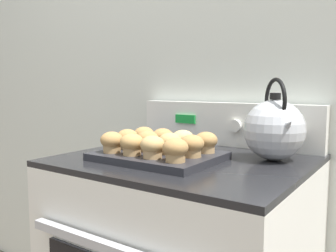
% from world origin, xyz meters
% --- Properties ---
extents(wall_back, '(8.00, 0.05, 2.40)m').
position_xyz_m(wall_back, '(0.00, 0.68, 1.20)').
color(wall_back, silver).
rests_on(wall_back, ground_plane).
extents(control_panel, '(0.72, 0.07, 0.16)m').
position_xyz_m(control_panel, '(0.00, 0.62, 0.97)').
color(control_panel, white).
rests_on(control_panel, stove_range).
extents(muffin_pan, '(0.36, 0.28, 0.02)m').
position_xyz_m(muffin_pan, '(-0.05, 0.26, 0.90)').
color(muffin_pan, '#28282D').
rests_on(muffin_pan, stove_range).
extents(muffin_r0_c0, '(0.07, 0.07, 0.06)m').
position_xyz_m(muffin_r0_c0, '(-0.17, 0.18, 0.94)').
color(muffin_r0_c0, tan).
rests_on(muffin_r0_c0, muffin_pan).
extents(muffin_r0_c1, '(0.07, 0.07, 0.06)m').
position_xyz_m(muffin_r0_c1, '(-0.09, 0.18, 0.94)').
color(muffin_r0_c1, tan).
rests_on(muffin_r0_c1, muffin_pan).
extents(muffin_r0_c2, '(0.07, 0.07, 0.06)m').
position_xyz_m(muffin_r0_c2, '(-0.01, 0.18, 0.94)').
color(muffin_r0_c2, tan).
rests_on(muffin_r0_c2, muffin_pan).
extents(muffin_r0_c3, '(0.07, 0.07, 0.06)m').
position_xyz_m(muffin_r0_c3, '(0.07, 0.17, 0.94)').
color(muffin_r0_c3, tan).
rests_on(muffin_r0_c3, muffin_pan).
extents(muffin_r1_c0, '(0.07, 0.07, 0.06)m').
position_xyz_m(muffin_r1_c0, '(-0.17, 0.25, 0.94)').
color(muffin_r1_c0, tan).
rests_on(muffin_r1_c0, muffin_pan).
extents(muffin_r1_c1, '(0.07, 0.07, 0.06)m').
position_xyz_m(muffin_r1_c1, '(-0.09, 0.26, 0.94)').
color(muffin_r1_c1, tan).
rests_on(muffin_r1_c1, muffin_pan).
extents(muffin_r1_c2, '(0.07, 0.07, 0.06)m').
position_xyz_m(muffin_r1_c2, '(-0.01, 0.26, 0.94)').
color(muffin_r1_c2, tan).
rests_on(muffin_r1_c2, muffin_pan).
extents(muffin_r1_c3, '(0.07, 0.07, 0.06)m').
position_xyz_m(muffin_r1_c3, '(0.07, 0.26, 0.94)').
color(muffin_r1_c3, tan).
rests_on(muffin_r1_c3, muffin_pan).
extents(muffin_r2_c0, '(0.07, 0.07, 0.06)m').
position_xyz_m(muffin_r2_c0, '(-0.17, 0.34, 0.94)').
color(muffin_r2_c0, tan).
rests_on(muffin_r2_c0, muffin_pan).
extents(muffin_r2_c1, '(0.07, 0.07, 0.06)m').
position_xyz_m(muffin_r2_c1, '(-0.09, 0.34, 0.94)').
color(muffin_r2_c1, tan).
rests_on(muffin_r2_c1, muffin_pan).
extents(muffin_r2_c2, '(0.07, 0.07, 0.06)m').
position_xyz_m(muffin_r2_c2, '(-0.01, 0.34, 0.94)').
color(muffin_r2_c2, '#A37A4C').
rests_on(muffin_r2_c2, muffin_pan).
extents(muffin_r2_c3, '(0.07, 0.07, 0.06)m').
position_xyz_m(muffin_r2_c3, '(0.07, 0.34, 0.94)').
color(muffin_r2_c3, tan).
rests_on(muffin_r2_c3, muffin_pan).
extents(tea_kettle, '(0.19, 0.19, 0.25)m').
position_xyz_m(tea_kettle, '(0.24, 0.45, 0.98)').
color(tea_kettle, silver).
rests_on(tea_kettle, stove_range).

